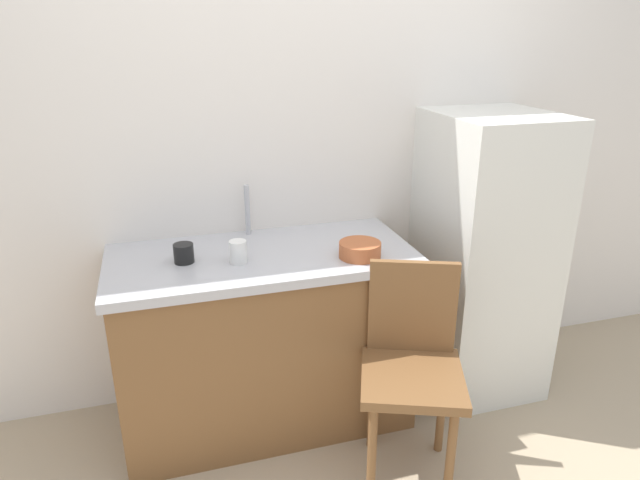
{
  "coord_description": "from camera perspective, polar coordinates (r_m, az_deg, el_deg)",
  "views": [
    {
      "loc": [
        -0.65,
        -1.58,
        1.77
      ],
      "look_at": [
        0.0,
        0.6,
        0.9
      ],
      "focal_mm": 31.47,
      "sensor_mm": 36.0,
      "label": 1
    }
  ],
  "objects": [
    {
      "name": "back_wall",
      "position": [
        2.69,
        -2.53,
        11.9
      ],
      "size": [
        4.8,
        0.1,
        2.69
      ],
      "primitive_type": "cube",
      "color": "white",
      "rests_on": "ground_plane"
    },
    {
      "name": "cabinet_base",
      "position": [
        2.65,
        -5.6,
        -10.23
      ],
      "size": [
        1.28,
        0.6,
        0.81
      ],
      "primitive_type": "cube",
      "color": "brown",
      "rests_on": "ground_plane"
    },
    {
      "name": "chair",
      "position": [
        2.34,
        9.31,
        -12.24
      ],
      "size": [
        0.52,
        0.52,
        0.89
      ],
      "rotation": [
        0.0,
        0.0,
        -0.38
      ],
      "color": "brown",
      "rests_on": "ground_plane"
    },
    {
      "name": "cup_black",
      "position": [
        2.39,
        -13.69,
        -1.32
      ],
      "size": [
        0.08,
        0.08,
        0.08
      ],
      "primitive_type": "cylinder",
      "color": "black",
      "rests_on": "countertop"
    },
    {
      "name": "countertop",
      "position": [
        2.45,
        -5.94,
        -1.72
      ],
      "size": [
        1.32,
        0.64,
        0.04
      ],
      "primitive_type": "cube",
      "color": "#B7B7BC",
      "rests_on": "cabinet_base"
    },
    {
      "name": "refrigerator",
      "position": [
        2.9,
        16.24,
        -1.57
      ],
      "size": [
        0.54,
        0.6,
        1.4
      ],
      "primitive_type": "cube",
      "color": "silver",
      "rests_on": "ground_plane"
    },
    {
      "name": "cup_white",
      "position": [
        2.34,
        -8.33,
        -1.19
      ],
      "size": [
        0.07,
        0.07,
        0.1
      ],
      "primitive_type": "cylinder",
      "color": "white",
      "rests_on": "countertop"
    },
    {
      "name": "faucet",
      "position": [
        2.64,
        -7.4,
        3.05
      ],
      "size": [
        0.02,
        0.02,
        0.24
      ],
      "primitive_type": "cylinder",
      "color": "#B7B7BC",
      "rests_on": "countertop"
    },
    {
      "name": "terracotta_bowl",
      "position": [
        2.38,
        4.08,
        -0.98
      ],
      "size": [
        0.18,
        0.18,
        0.07
      ],
      "primitive_type": "cylinder",
      "color": "#B25B33",
      "rests_on": "countertop"
    }
  ]
}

